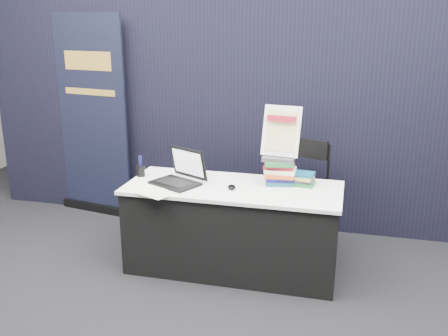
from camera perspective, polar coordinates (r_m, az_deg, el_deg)
floor at (r=4.01m, az=-0.90°, el=-14.78°), size 8.00×8.00×0.00m
wall_back at (r=7.36m, az=7.48°, el=13.80°), size 8.00×0.02×3.50m
drape_partition at (r=5.06m, az=3.83°, el=6.45°), size 6.00×0.08×2.40m
display_table at (r=4.31m, az=1.01°, el=-6.80°), size 1.80×0.75×0.75m
laptop at (r=4.26m, az=-5.40°, el=-0.83°), size 0.47×0.46×0.29m
mouse at (r=4.10m, az=0.89°, el=-2.19°), size 0.09×0.12×0.03m
brochure_left at (r=4.20m, az=-8.92°, el=-2.13°), size 0.33×0.25×0.00m
brochure_mid at (r=4.04m, az=-7.91°, el=-2.88°), size 0.33×0.29×0.00m
brochure_right at (r=4.22m, az=-6.32°, el=-1.96°), size 0.39×0.36×0.00m
pen_cup at (r=4.49m, az=-9.50°, el=-0.33°), size 0.10×0.10×0.10m
book_stack_tall at (r=4.23m, az=6.36°, el=-0.25°), size 0.27×0.22×0.24m
book_stack_short at (r=4.24m, az=9.00°, el=-1.19°), size 0.20×0.16×0.11m
info_sign at (r=4.17m, az=6.56°, el=4.15°), size 0.33×0.17×0.43m
pullup_banner at (r=5.62m, az=-14.72°, el=4.45°), size 0.92×0.26×2.16m
stacking_chair at (r=4.60m, az=8.80°, el=-2.75°), size 0.60×0.62×1.04m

